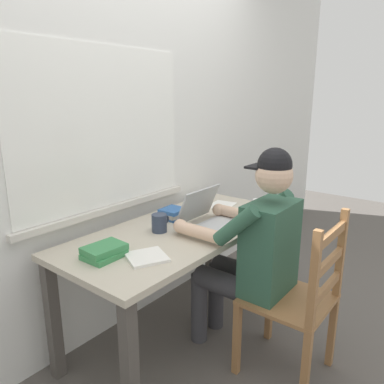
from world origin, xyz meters
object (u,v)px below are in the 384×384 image
object	(u,v)px
book_stack_side	(174,213)
desk	(182,242)
computer_mouse	(240,216)
coffee_mug_dark	(160,223)
laptop	(211,217)
coffee_mug_white	(258,206)
seated_person	(252,247)
wooden_chair	(298,300)
book_stack_main	(104,252)

from	to	relation	value
book_stack_side	desk	bearing A→B (deg)	-122.29
computer_mouse	coffee_mug_dark	xyz separation A→B (m)	(-0.49, 0.24, 0.04)
laptop	computer_mouse	xyz separation A→B (m)	(0.23, -0.07, -0.03)
book_stack_side	coffee_mug_white	bearing A→B (deg)	-40.02
laptop	book_stack_side	distance (m)	0.26
laptop	coffee_mug_white	xyz separation A→B (m)	(0.39, -0.11, -0.01)
seated_person	coffee_mug_dark	world-z (taller)	seated_person
desk	book_stack_side	size ratio (longest dim) A/B	8.81
wooden_chair	coffee_mug_dark	distance (m)	0.85
computer_mouse	coffee_mug_dark	size ratio (longest dim) A/B	0.80
desk	computer_mouse	size ratio (longest dim) A/B	15.15
wooden_chair	computer_mouse	distance (m)	0.65
seated_person	coffee_mug_white	bearing A→B (deg)	24.90
coffee_mug_dark	book_stack_side	world-z (taller)	coffee_mug_dark
wooden_chair	book_stack_main	xyz separation A→B (m)	(-0.65, 0.73, 0.30)
coffee_mug_white	book_stack_side	bearing A→B (deg)	139.98
desk	seated_person	size ratio (longest dim) A/B	1.24
book_stack_main	coffee_mug_white	bearing A→B (deg)	-13.36
book_stack_main	book_stack_side	world-z (taller)	book_stack_side
desk	wooden_chair	xyz separation A→B (m)	(0.10, -0.70, -0.17)
book_stack_side	computer_mouse	bearing A→B (deg)	-50.74
laptop	coffee_mug_white	size ratio (longest dim) A/B	2.83
wooden_chair	book_stack_main	size ratio (longest dim) A/B	4.55
laptop	seated_person	bearing A→B (deg)	-96.25
laptop	computer_mouse	size ratio (longest dim) A/B	3.30
book_stack_main	laptop	bearing A→B (deg)	-12.27
laptop	book_stack_main	distance (m)	0.70
desk	coffee_mug_white	distance (m)	0.59
computer_mouse	coffee_mug_dark	bearing A→B (deg)	153.71
wooden_chair	computer_mouse	size ratio (longest dim) A/B	9.21
book_stack_main	wooden_chair	bearing A→B (deg)	-48.57
wooden_chair	laptop	distance (m)	0.67
laptop	coffee_mug_dark	bearing A→B (deg)	146.49
wooden_chair	computer_mouse	world-z (taller)	wooden_chair
coffee_mug_white	book_stack_main	world-z (taller)	coffee_mug_white
computer_mouse	coffee_mug_white	world-z (taller)	coffee_mug_white
coffee_mug_white	computer_mouse	bearing A→B (deg)	166.71
seated_person	computer_mouse	size ratio (longest dim) A/B	12.25
seated_person	computer_mouse	world-z (taller)	seated_person
computer_mouse	seated_person	bearing A→B (deg)	-137.40
desk	wooden_chair	size ratio (longest dim) A/B	1.64
coffee_mug_white	coffee_mug_dark	world-z (taller)	coffee_mug_dark
book_stack_side	wooden_chair	bearing A→B (deg)	-89.59
seated_person	coffee_mug_dark	xyz separation A→B (m)	(-0.23, 0.48, 0.10)
coffee_mug_white	book_stack_main	bearing A→B (deg)	166.64
laptop	coffee_mug_dark	distance (m)	0.31
seated_person	book_stack_main	xyz separation A→B (m)	(-0.65, 0.45, 0.07)
computer_mouse	coffee_mug_dark	world-z (taller)	coffee_mug_dark
coffee_mug_white	coffee_mug_dark	bearing A→B (deg)	156.84
coffee_mug_white	book_stack_side	distance (m)	0.57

